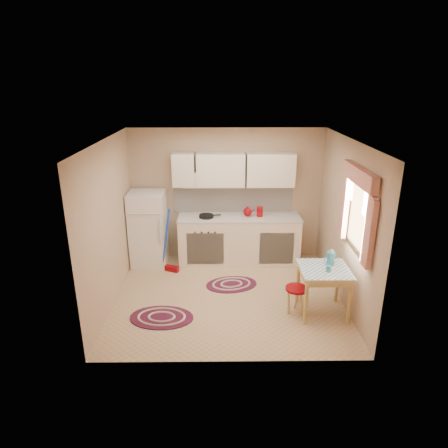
{
  "coord_description": "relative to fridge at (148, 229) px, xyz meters",
  "views": [
    {
      "loc": [
        -0.13,
        -5.69,
        3.32
      ],
      "look_at": [
        -0.06,
        0.25,
        1.15
      ],
      "focal_mm": 32.0,
      "sensor_mm": 36.0,
      "label": 1
    }
  ],
  "objects": [
    {
      "name": "room_shell",
      "position": [
        1.61,
        -1.01,
        0.9
      ],
      "size": [
        3.64,
        3.6,
        2.52
      ],
      "color": "tan",
      "rests_on": "ground"
    },
    {
      "name": "broom",
      "position": [
        0.45,
        -0.35,
        -0.1
      ],
      "size": [
        0.3,
        0.22,
        1.2
      ],
      "primitive_type": null,
      "rotation": [
        0.0,
        0.0,
        -0.4
      ],
      "color": "blue",
      "rests_on": "ground"
    },
    {
      "name": "red_canister",
      "position": [
        2.07,
        0.05,
        0.3
      ],
      "size": [
        0.15,
        0.15,
        0.16
      ],
      "primitive_type": "cylinder",
      "rotation": [
        0.0,
        0.0,
        -0.42
      ],
      "color": "maroon",
      "rests_on": "countertop"
    },
    {
      "name": "fridge",
      "position": [
        0.0,
        0.0,
        0.0
      ],
      "size": [
        0.65,
        0.6,
        1.4
      ],
      "primitive_type": "cube",
      "color": "white",
      "rests_on": "ground"
    },
    {
      "name": "base_cabinets",
      "position": [
        1.69,
        0.05,
        -0.26
      ],
      "size": [
        2.25,
        0.6,
        0.88
      ],
      "primitive_type": "cube",
      "color": "white",
      "rests_on": "ground"
    },
    {
      "name": "countertop",
      "position": [
        1.69,
        0.05,
        0.2
      ],
      "size": [
        2.27,
        0.62,
        0.04
      ],
      "primitive_type": "cube",
      "color": "beige",
      "rests_on": "base_cabinets"
    },
    {
      "name": "rug_center",
      "position": [
        1.52,
        -0.88,
        -0.69
      ],
      "size": [
        0.97,
        0.74,
        0.02
      ],
      "primitive_type": null,
      "rotation": [
        0.0,
        0.0,
        0.2
      ],
      "color": "maroon",
      "rests_on": "ground"
    },
    {
      "name": "table",
      "position": [
        2.85,
        -1.74,
        -0.34
      ],
      "size": [
        0.72,
        0.72,
        0.72
      ],
      "primitive_type": "cube",
      "color": "#D8B76C",
      "rests_on": "ground"
    },
    {
      "name": "red_kettle",
      "position": [
        1.84,
        0.05,
        0.31
      ],
      "size": [
        0.23,
        0.22,
        0.18
      ],
      "primitive_type": null,
      "rotation": [
        0.0,
        0.0,
        0.43
      ],
      "color": "maroon",
      "rests_on": "countertop"
    },
    {
      "name": "stool",
      "position": [
        2.46,
        -1.75,
        -0.49
      ],
      "size": [
        0.43,
        0.43,
        0.42
      ],
      "primitive_type": "cylinder",
      "rotation": [
        0.0,
        0.0,
        -0.38
      ],
      "color": "maroon",
      "rests_on": "ground"
    },
    {
      "name": "coffee_pot",
      "position": [
        2.96,
        -1.62,
        0.16
      ],
      "size": [
        0.17,
        0.15,
        0.28
      ],
      "primitive_type": null,
      "rotation": [
        0.0,
        0.0,
        0.24
      ],
      "color": "teal",
      "rests_on": "table"
    },
    {
      "name": "mug",
      "position": [
        2.88,
        -1.84,
        0.07
      ],
      "size": [
        0.08,
        0.08,
        0.1
      ],
      "primitive_type": "cylinder",
      "rotation": [
        0.0,
        0.0,
        0.02
      ],
      "color": "teal",
      "rests_on": "table"
    },
    {
      "name": "frying_pan",
      "position": [
        1.08,
        0.0,
        0.24
      ],
      "size": [
        0.32,
        0.32,
        0.05
      ],
      "primitive_type": "cylinder",
      "rotation": [
        0.0,
        0.0,
        0.23
      ],
      "color": "black",
      "rests_on": "countertop"
    },
    {
      "name": "rug_left",
      "position": [
        0.46,
        -1.87,
        -0.69
      ],
      "size": [
        1.0,
        0.71,
        0.02
      ],
      "primitive_type": null,
      "rotation": [
        0.0,
        0.0,
        -0.08
      ],
      "color": "maroon",
      "rests_on": "ground"
    }
  ]
}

